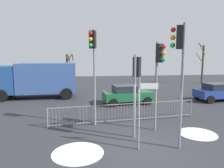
{
  "coord_description": "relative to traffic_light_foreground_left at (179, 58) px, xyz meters",
  "views": [
    {
      "loc": [
        -2.19,
        -8.12,
        3.79
      ],
      "look_at": [
        -0.84,
        3.1,
        2.23
      ],
      "focal_mm": 33.29,
      "sensor_mm": 36.0,
      "label": 1
    }
  ],
  "objects": [
    {
      "name": "car_green_mid",
      "position": [
        -0.49,
        8.06,
        -2.91
      ],
      "size": [
        3.98,
        2.31,
        1.47
      ],
      "rotation": [
        0.0,
        0.0,
        0.12
      ],
      "color": "#195933",
      "rests_on": "ground"
    },
    {
      "name": "traffic_light_foreground_left",
      "position": [
        0.0,
        0.0,
        0.0
      ],
      "size": [
        0.52,
        0.41,
        5.03
      ],
      "rotation": [
        0.0,
        0.0,
        1.06
      ],
      "color": "slate",
      "rests_on": "ground"
    },
    {
      "name": "delivery_truck",
      "position": [
        -8.06,
        11.22,
        -1.94
      ],
      "size": [
        7.17,
        3.04,
        3.1
      ],
      "rotation": [
        0.0,
        0.0,
        3.2
      ],
      "color": "#33518C",
      "rests_on": "ground"
    },
    {
      "name": "bare_tree_centre",
      "position": [
        11.87,
        18.58,
        -0.95
      ],
      "size": [
        0.91,
        1.34,
        5.47
      ],
      "color": "#473828",
      "rests_on": "ground"
    },
    {
      "name": "traffic_light_rear_right",
      "position": [
        -3.26,
        3.11,
        0.08
      ],
      "size": [
        0.41,
        0.52,
        5.14
      ],
      "rotation": [
        0.0,
        0.0,
        2.67
      ],
      "color": "slate",
      "rests_on": "ground"
    },
    {
      "name": "bare_tree_left",
      "position": [
        -6.04,
        19.38,
        -1.53
      ],
      "size": [
        0.91,
        1.48,
        4.04
      ],
      "color": "#473828",
      "rests_on": "ground"
    },
    {
      "name": "pedestrian_guard_railing",
      "position": [
        -1.44,
        3.6,
        -3.12
      ],
      "size": [
        8.59,
        1.15,
        1.07
      ],
      "rotation": [
        0.0,
        0.0,
        0.13
      ],
      "color": "slate",
      "rests_on": "ground"
    },
    {
      "name": "ground_plane",
      "position": [
        -1.4,
        0.34,
        -3.68
      ],
      "size": [
        60.0,
        60.0,
        0.0
      ],
      "primitive_type": "plane",
      "color": "#2D2D33"
    },
    {
      "name": "car_blue_near",
      "position": [
        7.32,
        8.21,
        -2.91
      ],
      "size": [
        3.94,
        2.21,
        1.47
      ],
      "rotation": [
        0.0,
        0.0,
        0.09
      ],
      "color": "navy",
      "rests_on": "ground"
    },
    {
      "name": "snow_patch_island",
      "position": [
        1.71,
        1.31,
        -3.67
      ],
      "size": [
        1.81,
        1.81,
        0.01
      ],
      "primitive_type": "cylinder",
      "color": "silver",
      "rests_on": "ground"
    },
    {
      "name": "traffic_light_mid_left",
      "position": [
        -0.11,
        1.98,
        -0.41
      ],
      "size": [
        0.41,
        0.52,
        4.45
      ],
      "rotation": [
        0.0,
        0.0,
        3.65
      ],
      "color": "slate",
      "rests_on": "ground"
    },
    {
      "name": "traffic_light_rear_left",
      "position": [
        -1.36,
        1.4,
        -0.87
      ],
      "size": [
        0.46,
        0.47,
        3.83
      ],
      "rotation": [
        0.0,
        0.0,
        5.54
      ],
      "color": "slate",
      "rests_on": "ground"
    },
    {
      "name": "snow_patch_kerb",
      "position": [
        -4.0,
        -0.01,
        -3.67
      ],
      "size": [
        2.03,
        2.03,
        0.01
      ],
      "primitive_type": "cylinder",
      "color": "white",
      "rests_on": "ground"
    },
    {
      "name": "direction_sign_post",
      "position": [
        -1.51,
        0.03,
        -2.02
      ],
      "size": [
        0.79,
        0.15,
        2.96
      ],
      "rotation": [
        0.0,
        0.0,
        -0.12
      ],
      "color": "slate",
      "rests_on": "ground"
    }
  ]
}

